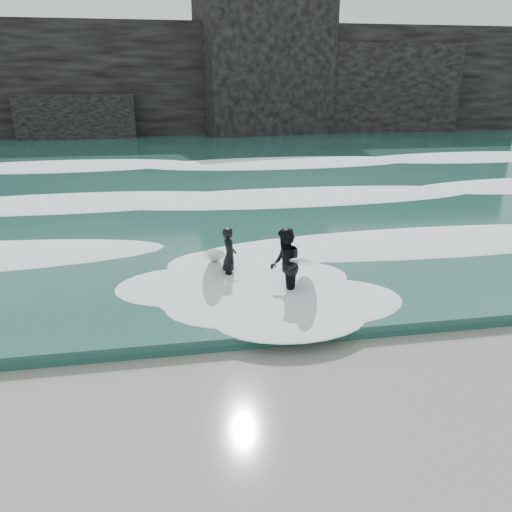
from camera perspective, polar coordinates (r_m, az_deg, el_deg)
The scene contains 8 objects.
ground at distance 7.94m, azimuth -5.15°, elevation -22.17°, with size 120.00×120.00×0.00m, color #787256.
sea at distance 35.29m, azimuth -9.40°, elevation 11.03°, with size 90.00×52.00×0.30m, color #1C493F.
headland at distance 51.92m, azimuth -10.08°, elevation 19.05°, with size 70.00×9.00×10.00m, color black.
foam_near at distance 15.70m, azimuth -8.10°, elevation 1.32°, with size 60.00×3.20×0.20m, color white.
foam_mid at distance 22.45m, azimuth -8.82°, elevation 6.90°, with size 60.00×4.00×0.24m, color white.
foam_far at distance 31.29m, azimuth -9.30°, elevation 10.51°, with size 60.00×4.80×0.30m, color white.
surfer_left at distance 13.33m, azimuth -3.54°, elevation -0.02°, with size 0.97×1.99×1.59m.
surfer_right at distance 12.28m, azimuth 3.52°, elevation -1.06°, with size 1.46×2.12×1.88m.
Camera 1 is at (-0.37, -5.92, 5.28)m, focal length 35.00 mm.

